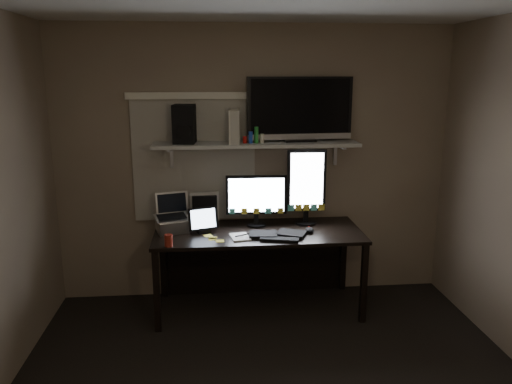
{
  "coord_description": "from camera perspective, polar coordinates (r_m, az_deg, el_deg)",
  "views": [
    {
      "loc": [
        -0.4,
        -2.71,
        2.08
      ],
      "look_at": [
        -0.04,
        1.25,
        1.12
      ],
      "focal_mm": 35.0,
      "sensor_mm": 36.0,
      "label": 1
    }
  ],
  "objects": [
    {
      "name": "tablet",
      "position": [
        4.31,
        -6.03,
        -3.19
      ],
      "size": [
        0.28,
        0.19,
        0.23
      ],
      "primitive_type": "cube",
      "rotation": [
        0.0,
        0.0,
        0.33
      ],
      "color": "black",
      "rests_on": "desk"
    },
    {
      "name": "notepad",
      "position": [
        4.19,
        -1.84,
        -5.16
      ],
      "size": [
        0.18,
        0.23,
        0.01
      ],
      "primitive_type": "cube",
      "rotation": [
        0.0,
        0.0,
        0.16
      ],
      "color": "silver",
      "rests_on": "desk"
    },
    {
      "name": "tv",
      "position": [
        4.46,
        5.03,
        9.39
      ],
      "size": [
        0.95,
        0.23,
        0.56
      ],
      "primitive_type": "cube",
      "rotation": [
        0.0,
        0.0,
        0.07
      ],
      "color": "black",
      "rests_on": "wall_shelf"
    },
    {
      "name": "sticky_notes",
      "position": [
        4.21,
        -4.64,
        -5.19
      ],
      "size": [
        0.34,
        0.28,
        0.0
      ],
      "primitive_type": null,
      "rotation": [
        0.0,
        0.0,
        0.24
      ],
      "color": "yellow",
      "rests_on": "desk"
    },
    {
      "name": "cup",
      "position": [
        4.04,
        -9.96,
        -5.47
      ],
      "size": [
        0.07,
        0.07,
        0.1
      ],
      "primitive_type": "cylinder",
      "rotation": [
        0.0,
        0.0,
        0.03
      ],
      "color": "maroon",
      "rests_on": "desk"
    },
    {
      "name": "monitor_landscape",
      "position": [
        4.45,
        0.04,
        -0.96
      ],
      "size": [
        0.54,
        0.08,
        0.47
      ],
      "primitive_type": "cube",
      "rotation": [
        0.0,
        0.0,
        -0.04
      ],
      "color": "black",
      "rests_on": "desk"
    },
    {
      "name": "keyboard",
      "position": [
        4.24,
        2.46,
        -4.85
      ],
      "size": [
        0.52,
        0.31,
        0.03
      ],
      "primitive_type": "cube",
      "rotation": [
        0.0,
        0.0,
        -0.26
      ],
      "color": "black",
      "rests_on": "desk"
    },
    {
      "name": "back_wall",
      "position": [
        4.6,
        -0.18,
        3.14
      ],
      "size": [
        3.6,
        0.0,
        3.6
      ],
      "primitive_type": "plane",
      "rotation": [
        1.57,
        0.0,
        0.0
      ],
      "color": "#705F50",
      "rests_on": "floor"
    },
    {
      "name": "window_blinds",
      "position": [
        4.56,
        -7.08,
        3.59
      ],
      "size": [
        1.1,
        0.02,
        1.1
      ],
      "primitive_type": "cube",
      "color": "#B3AFA1",
      "rests_on": "back_wall"
    },
    {
      "name": "bottles",
      "position": [
        4.34,
        -0.29,
        6.54
      ],
      "size": [
        0.23,
        0.11,
        0.14
      ],
      "primitive_type": null,
      "rotation": [
        0.0,
        0.0,
        0.28
      ],
      "color": "#A50F0C",
      "rests_on": "wall_shelf"
    },
    {
      "name": "speaker",
      "position": [
        4.38,
        -8.19,
        7.71
      ],
      "size": [
        0.2,
        0.24,
        0.33
      ],
      "primitive_type": "cube",
      "rotation": [
        0.0,
        0.0,
        -0.1
      ],
      "color": "black",
      "rests_on": "wall_shelf"
    },
    {
      "name": "wall_shelf",
      "position": [
        4.39,
        0.02,
        5.49
      ],
      "size": [
        1.8,
        0.35,
        0.03
      ],
      "primitive_type": "cube",
      "color": "#AFAFAA",
      "rests_on": "back_wall"
    },
    {
      "name": "monitor_portrait",
      "position": [
        4.51,
        5.78,
        0.64
      ],
      "size": [
        0.35,
        0.07,
        0.7
      ],
      "primitive_type": "cube",
      "rotation": [
        0.0,
        0.0,
        -0.01
      ],
      "color": "black",
      "rests_on": "desk"
    },
    {
      "name": "desk",
      "position": [
        4.54,
        0.11,
        -6.12
      ],
      "size": [
        1.8,
        0.75,
        0.73
      ],
      "color": "black",
      "rests_on": "floor"
    },
    {
      "name": "mouse",
      "position": [
        4.35,
        6.12,
        -4.32
      ],
      "size": [
        0.09,
        0.12,
        0.04
      ],
      "primitive_type": "ellipsoid",
      "rotation": [
        0.0,
        0.0,
        -0.13
      ],
      "color": "black",
      "rests_on": "desk"
    },
    {
      "name": "game_console",
      "position": [
        4.34,
        -2.51,
        7.5
      ],
      "size": [
        0.1,
        0.25,
        0.29
      ],
      "primitive_type": "cube",
      "rotation": [
        0.0,
        0.0,
        -0.12
      ],
      "color": "silver",
      "rests_on": "wall_shelf"
    },
    {
      "name": "laptop",
      "position": [
        4.36,
        -9.63,
        -2.49
      ],
      "size": [
        0.34,
        0.31,
        0.32
      ],
      "primitive_type": "cube",
      "rotation": [
        0.0,
        0.0,
        0.29
      ],
      "color": "#B6B6BB",
      "rests_on": "desk"
    },
    {
      "name": "file_sorter",
      "position": [
        4.58,
        -5.89,
        -1.85
      ],
      "size": [
        0.23,
        0.11,
        0.28
      ],
      "primitive_type": "cube",
      "rotation": [
        0.0,
        0.0,
        0.05
      ],
      "color": "black",
      "rests_on": "desk"
    }
  ]
}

